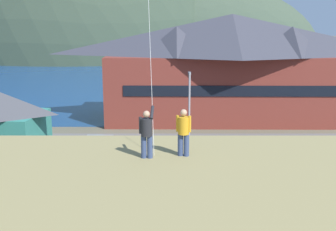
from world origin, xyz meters
The scene contains 18 objects.
ground_plane centered at (0.00, 0.00, 0.00)m, with size 600.00×600.00×0.00m, color #66604C.
parking_lot_pad centered at (0.00, 5.00, 0.05)m, with size 40.00×20.00×0.10m, color slate.
bay_water centered at (0.00, 60.00, 0.01)m, with size 360.00×84.00×0.03m, color navy.
far_hill_west_ridge centered at (-27.38, 111.57, 0.00)m, with size 85.98×69.68×81.45m, color #3D4C38.
far_hill_east_peak centered at (-4.04, 116.21, 0.00)m, with size 107.92×52.95×52.80m, color #42513D.
harbor_lodge centered at (6.41, 21.59, 6.12)m, with size 28.50×10.83×11.54m.
storage_shed_near_lot centered at (-13.56, 7.53, 2.84)m, with size 7.16×6.08×5.48m.
storage_shed_waterside centered at (0.62, 24.62, 2.14)m, with size 4.60×4.35×4.12m.
wharf_dock centered at (-1.91, 33.23, 0.35)m, with size 3.20×11.52×0.70m.
moored_boat_wharfside centered at (-5.57, 32.86, 0.72)m, with size 2.90×8.19×2.16m.
parked_car_mid_row_center centered at (8.33, 0.19, 1.06)m, with size 4.29×2.22×1.82m.
parked_car_back_row_left centered at (-10.10, 0.76, 1.06)m, with size 4.28×2.21×1.82m.
parked_car_front_row_end centered at (-1.76, 1.13, 1.06)m, with size 4.26×2.18×1.82m.
parked_car_front_row_red centered at (-5.86, 7.24, 1.06)m, with size 4.27×2.20×1.82m.
parked_car_front_row_silver centered at (1.09, 6.42, 1.06)m, with size 4.28×2.21×1.82m.
parking_light_pole centered at (1.28, 10.56, 3.88)m, with size 0.24×0.78×6.49m.
person_kite_flyer centered at (-1.29, -9.66, 6.88)m, with size 0.54×0.65×1.86m.
person_companion centered at (0.04, -9.42, 6.86)m, with size 0.54×0.40×1.74m.
Camera 1 is at (-0.53, -23.94, 10.73)m, focal length 44.36 mm.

